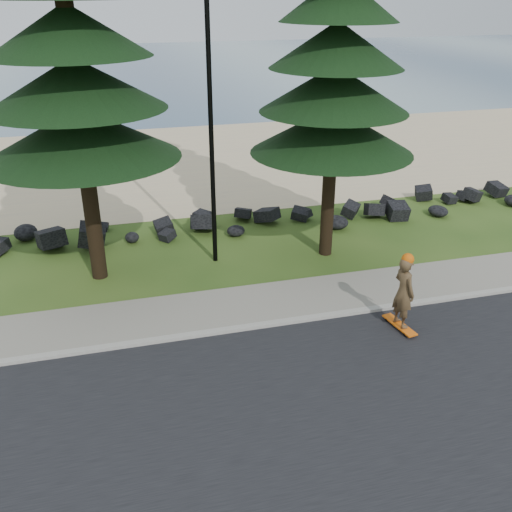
{
  "coord_description": "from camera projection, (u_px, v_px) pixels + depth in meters",
  "views": [
    {
      "loc": [
        -2.9,
        -12.61,
        7.74
      ],
      "look_at": [
        0.46,
        0.0,
        1.55
      ],
      "focal_mm": 40.0,
      "sensor_mm": 36.0,
      "label": 1
    }
  ],
  "objects": [
    {
      "name": "road",
      "position": [
        293.0,
        426.0,
        11.07
      ],
      "size": [
        160.0,
        7.0,
        0.02
      ],
      "primitive_type": "cube",
      "color": "black",
      "rests_on": "ground"
    },
    {
      "name": "skateboarder",
      "position": [
        404.0,
        292.0,
        13.8
      ],
      "size": [
        0.54,
        1.13,
        2.05
      ],
      "rotation": [
        0.0,
        0.0,
        1.73
      ],
      "color": "orange",
      "rests_on": "ground"
    },
    {
      "name": "lamp_post",
      "position": [
        211.0,
        128.0,
        16.02
      ],
      "size": [
        0.25,
        0.14,
        8.14
      ],
      "color": "black",
      "rests_on": "ground"
    },
    {
      "name": "ocean",
      "position": [
        126.0,
        68.0,
        59.53
      ],
      "size": [
        160.0,
        58.0,
        0.01
      ],
      "primitive_type": "cube",
      "color": "#405C7A",
      "rests_on": "ground"
    },
    {
      "name": "beach_sand",
      "position": [
        170.0,
        162.0,
        27.66
      ],
      "size": [
        160.0,
        15.0,
        0.01
      ],
      "primitive_type": "cube",
      "color": "beige",
      "rests_on": "ground"
    },
    {
      "name": "ground",
      "position": [
        239.0,
        311.0,
        15.0
      ],
      "size": [
        160.0,
        160.0,
        0.0
      ],
      "primitive_type": "plane",
      "color": "#274616",
      "rests_on": "ground"
    },
    {
      "name": "kerb",
      "position": [
        247.0,
        327.0,
        14.19
      ],
      "size": [
        160.0,
        0.2,
        0.1
      ],
      "primitive_type": "cube",
      "color": "#A6A195",
      "rests_on": "ground"
    },
    {
      "name": "sidewalk",
      "position": [
        237.0,
        306.0,
        15.16
      ],
      "size": [
        160.0,
        2.0,
        0.08
      ],
      "primitive_type": "cube",
      "color": "gray",
      "rests_on": "ground"
    },
    {
      "name": "seawall_boulders",
      "position": [
        202.0,
        231.0,
        19.89
      ],
      "size": [
        60.0,
        2.4,
        1.1
      ],
      "primitive_type": null,
      "color": "black",
      "rests_on": "ground"
    }
  ]
}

